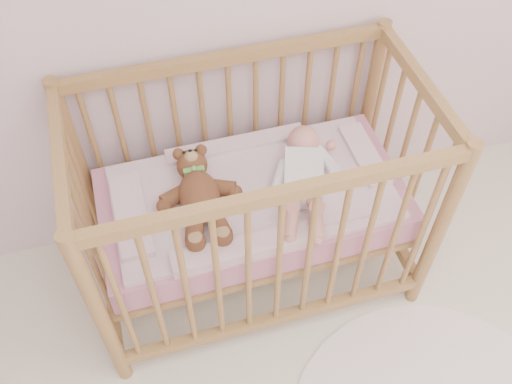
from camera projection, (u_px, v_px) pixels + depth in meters
name	position (u px, v px, depth m)	size (l,w,h in m)	color
crib	(253.00, 202.00, 2.32)	(1.36, 0.76, 1.00)	#A48245
mattress	(253.00, 204.00, 2.33)	(1.22, 0.62, 0.13)	pink
blanket	(253.00, 192.00, 2.27)	(1.10, 0.58, 0.06)	pink
baby	(304.00, 173.00, 2.23)	(0.28, 0.59, 0.14)	white
teddy_bear	(199.00, 194.00, 2.15)	(0.35, 0.49, 0.14)	brown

